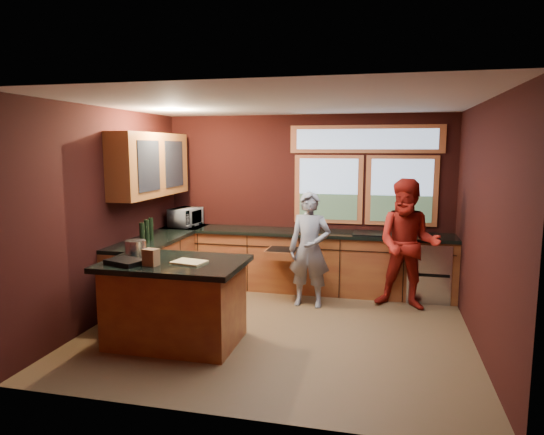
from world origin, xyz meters
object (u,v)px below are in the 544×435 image
(island, at_px, (175,301))
(stock_pot, at_px, (136,248))
(person_red, at_px, (408,244))
(person_grey, at_px, (310,249))
(cutting_board, at_px, (189,262))

(island, xyz_separation_m, stock_pot, (-0.55, 0.15, 0.56))
(island, relative_size, person_red, 0.87)
(person_grey, height_order, stock_pot, person_grey)
(cutting_board, xyz_separation_m, stock_pot, (-0.75, 0.20, 0.08))
(person_grey, distance_m, cutting_board, 2.00)
(person_grey, distance_m, person_red, 1.33)
(person_red, bearing_deg, stock_pot, -142.94)
(person_grey, xyz_separation_m, stock_pot, (-1.82, -1.48, 0.24))
(person_red, distance_m, cutting_board, 3.04)
(island, distance_m, cutting_board, 0.52)
(island, bearing_deg, cutting_board, -14.04)
(island, relative_size, cutting_board, 4.43)
(cutting_board, relative_size, stock_pot, 1.46)
(stock_pot, bearing_deg, island, -15.26)
(person_grey, bearing_deg, person_red, 12.04)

